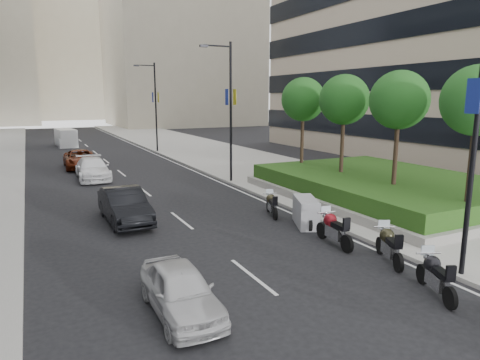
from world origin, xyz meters
TOP-DOWN VIEW (x-y plane):
  - ground at (0.00, 0.00)m, footprint 160.00×160.00m
  - sidewalk_right at (9.00, 30.00)m, footprint 10.00×100.00m
  - lane_edge at (3.70, 30.00)m, footprint 0.12×100.00m
  - lane_centre at (-1.50, 30.00)m, footprint 0.12×100.00m
  - building_cream_right at (22.00, 80.00)m, footprint 28.00×24.00m
  - building_cream_centre at (2.00, 120.00)m, footprint 30.00×24.00m
  - planter at (10.00, 10.00)m, footprint 10.00×14.00m
  - hedge at (10.00, 10.00)m, footprint 9.40×13.40m
  - tree_0 at (8.50, 4.00)m, footprint 2.80×2.80m
  - tree_1 at (8.50, 8.00)m, footprint 2.80×2.80m
  - tree_2 at (8.50, 12.00)m, footprint 2.80×2.80m
  - tree_3 at (8.50, 16.00)m, footprint 2.80×2.80m
  - lamp_post_0 at (4.14, 1.00)m, footprint 2.34×0.45m
  - lamp_post_1 at (4.14, 18.00)m, footprint 2.34×0.45m
  - lamp_post_2 at (4.14, 36.00)m, footprint 2.34×0.45m
  - motorcycle_2 at (2.56, 0.56)m, footprint 1.06×2.06m
  - motorcycle_3 at (3.24, 3.00)m, footprint 1.11×2.12m
  - motorcycle_4 at (2.65, 5.24)m, footprint 0.80×2.38m
  - motorcycle_5 at (3.14, 7.77)m, footprint 1.56×2.20m
  - motorcycle_6 at (2.65, 9.89)m, footprint 0.84×1.96m
  - car_a at (-4.28, 2.76)m, footprint 1.56×3.78m
  - car_b at (-3.87, 11.88)m, footprint 1.73×4.70m
  - car_c at (-3.74, 23.40)m, footprint 2.19×5.12m
  - car_d at (-3.94, 28.90)m, footprint 2.53×5.28m
  - delivery_van at (-3.68, 46.02)m, footprint 2.19×4.90m

SIDE VIEW (x-z plane):
  - ground at x=0.00m, z-range 0.00..0.00m
  - lane_edge at x=3.70m, z-range 0.00..0.01m
  - lane_centre at x=-1.50m, z-range 0.00..0.01m
  - sidewalk_right at x=9.00m, z-range 0.00..0.15m
  - planter at x=10.00m, z-range 0.15..0.55m
  - motorcycle_6 at x=2.65m, z-range 0.03..1.04m
  - motorcycle_2 at x=2.56m, z-range 0.04..1.13m
  - motorcycle_3 at x=3.24m, z-range 0.04..1.17m
  - motorcycle_5 at x=3.14m, z-range 0.00..1.23m
  - motorcycle_4 at x=2.65m, z-range 0.04..1.23m
  - car_a at x=-4.28m, z-range 0.00..1.28m
  - car_d at x=-3.94m, z-range 0.00..1.45m
  - car_c at x=-3.74m, z-range 0.00..1.47m
  - car_b at x=-3.87m, z-range 0.00..1.54m
  - delivery_van at x=-3.68m, z-range -0.07..1.93m
  - hedge at x=10.00m, z-range 0.55..1.35m
  - lamp_post_0 at x=4.14m, z-range 0.57..9.57m
  - lamp_post_1 at x=4.14m, z-range 0.57..9.57m
  - lamp_post_2 at x=4.14m, z-range 0.57..9.57m
  - tree_0 at x=8.50m, z-range 2.27..8.57m
  - tree_1 at x=8.50m, z-range 2.27..8.57m
  - tree_2 at x=8.50m, z-range 2.27..8.57m
  - tree_3 at x=8.50m, z-range 2.27..8.57m
  - building_cream_right at x=22.00m, z-range 0.00..36.00m
  - building_cream_centre at x=2.00m, z-range 0.00..38.00m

